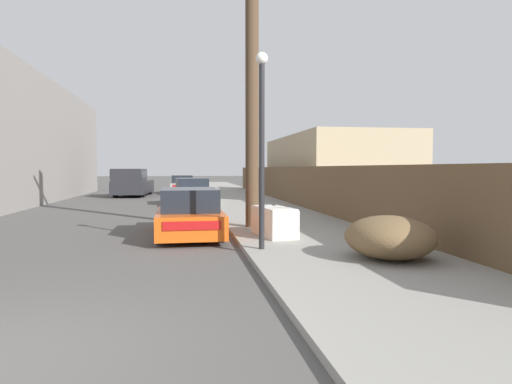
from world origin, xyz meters
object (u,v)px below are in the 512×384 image
Objects in this scene: car_parked_mid at (191,192)px; car_parked_far at (182,185)px; street_lamp at (262,134)px; utility_pole at (252,69)px; brush_pile at (390,237)px; parked_sports_car_red at (189,214)px; pickup_truck at (132,183)px; discarded_fridge at (274,221)px.

car_parked_far is at bearing 88.21° from car_parked_mid.
car_parked_far is at bearing 94.16° from street_lamp.
street_lamp is at bearing -95.35° from utility_pole.
car_parked_far is at bearing 98.82° from brush_pile.
brush_pile is (3.52, -15.33, -0.10)m from car_parked_mid.
parked_sports_car_red is 2.37× the size of brush_pile.
pickup_truck is at bearing 103.18° from street_lamp.
utility_pole is 4.34m from street_lamp.
parked_sports_car_red is 18.87m from pickup_truck.
car_parked_far is 21.42m from utility_pole.
discarded_fridge is 0.39× the size of parked_sports_car_red.
discarded_fridge is at bearing -81.14° from utility_pole.
pickup_truck is (-5.70, 19.73, 0.43)m from discarded_fridge.
car_parked_mid is at bearing 88.00° from parked_sports_car_red.
utility_pole reaches higher than car_parked_far.
car_parked_mid reaches higher than car_parked_far.
car_parked_far is at bearing 90.01° from parked_sports_car_red.
pickup_truck is 1.32× the size of street_lamp.
brush_pile is at bearing -81.65° from car_parked_mid.
brush_pile is (3.76, -4.49, -0.06)m from parked_sports_car_red.
car_parked_far reaches higher than parked_sports_car_red.
parked_sports_car_red is 1.08× the size of street_lamp.
pickup_truck is 0.61× the size of utility_pole.
utility_pole is at bearing -85.55° from car_parked_mid.
discarded_fridge is 4.67m from utility_pole.
discarded_fridge is 0.43× the size of street_lamp.
car_parked_far is 0.51× the size of utility_pole.
parked_sports_car_red reaches higher than brush_pile.
discarded_fridge is 20.54m from pickup_truck.
utility_pole reaches higher than brush_pile.
brush_pile is at bearing -69.75° from utility_pole.
street_lamp reaches higher than car_parked_far.
car_parked_mid is 14.10m from street_lamp.
street_lamp is 2.19× the size of brush_pile.
parked_sports_car_red is at bearing 129.91° from brush_pile.
utility_pole is (2.14, -20.91, 4.12)m from car_parked_far.
car_parked_far is 0.85× the size of pickup_truck.
discarded_fridge is 2.88m from street_lamp.
car_parked_mid is at bearing 102.94° from brush_pile.
discarded_fridge is 22.91m from car_parked_far.
brush_pile is (1.61, -3.29, 0.05)m from discarded_fridge.
car_parked_mid is at bearing 99.04° from utility_pole.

